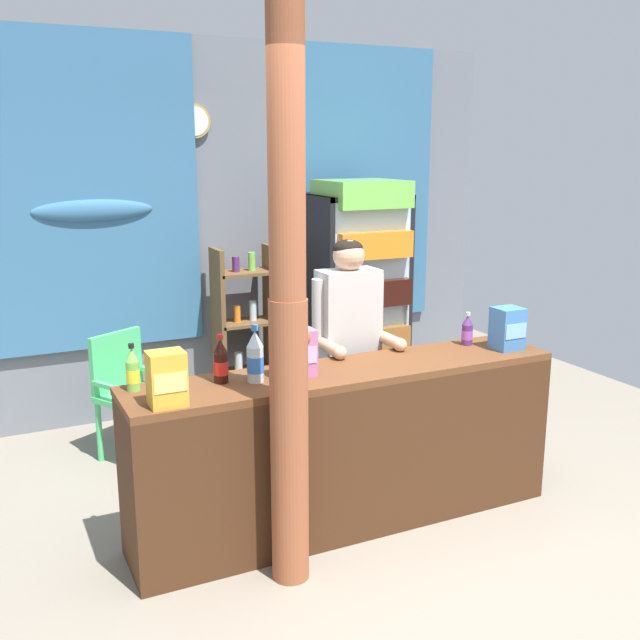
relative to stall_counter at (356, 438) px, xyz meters
The scene contains 15 objects.
ground_plane 0.90m from the stall_counter, 90.15° to the left, with size 6.86×6.86×0.00m, color gray.
back_wall_curtained 2.52m from the stall_counter, 89.80° to the left, with size 4.79×0.22×2.89m.
stall_counter is the anchor object (origin of this frame).
timber_post 0.99m from the stall_counter, 152.12° to the right, with size 0.20×0.18×2.82m.
drink_fridge 2.05m from the stall_counter, 61.93° to the left, with size 0.72×0.75×1.84m.
bottle_shelf_rack 2.06m from the stall_counter, 86.78° to the left, with size 0.48×0.28×1.33m.
plastic_lawn_chair 1.79m from the stall_counter, 120.04° to the left, with size 0.60×0.60×0.86m.
shopkeeper 0.72m from the stall_counter, 66.30° to the left, with size 0.48×0.42×1.55m.
soda_bottle_water 0.73m from the stall_counter, 169.28° to the left, with size 0.09×0.09×0.30m.
soda_bottle_cola 0.86m from the stall_counter, 166.65° to the left, with size 0.08×0.08×0.25m.
soda_bottle_lime_soda 1.24m from the stall_counter, 168.30° to the left, with size 0.07×0.07×0.24m.
soda_bottle_grape_soda 1.01m from the stall_counter, 13.99° to the left, with size 0.07×0.07×0.20m.
snack_box_choco_powder 1.14m from the stall_counter, behind, with size 0.17×0.14×0.26m.
snack_box_wafer 0.59m from the stall_counter, 164.17° to the left, with size 0.20×0.12×0.25m.
snack_box_biscuit 1.15m from the stall_counter, ahead, with size 0.16×0.16×0.25m.
Camera 1 is at (-1.79, -2.94, 2.09)m, focal length 41.30 mm.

